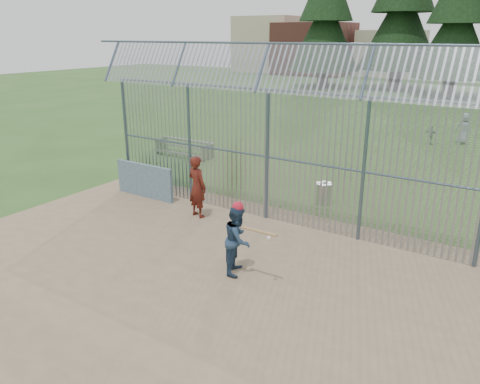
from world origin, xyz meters
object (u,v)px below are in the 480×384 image
Objects in this scene: batter at (238,240)px; bleacher at (183,148)px; dugout_wall at (145,181)px; onlooker at (197,187)px; trash_can at (324,193)px.

batter is 0.56× the size of bleacher.
batter is at bearing -26.03° from dugout_wall.
batter is 3.88m from onlooker.
dugout_wall is 3.05× the size of trash_can.
dugout_wall is 5.99m from bleacher.
trash_can is at bearing -17.58° from batter.
trash_can is 0.27× the size of bleacher.
trash_can is at bearing -17.12° from bleacher.
batter is at bearing -88.06° from trash_can.
onlooker is (-3.08, 2.37, 0.13)m from batter.
bleacher is at bearing 26.43° from batter.
bleacher is (-2.67, 5.36, -0.21)m from dugout_wall.
onlooker is 4.40m from trash_can.
batter is at bearing 154.68° from onlooker.
dugout_wall is at bearing -63.50° from bleacher.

